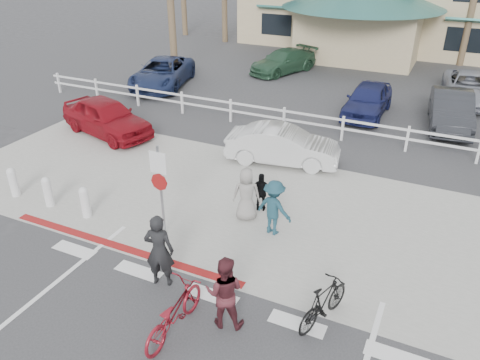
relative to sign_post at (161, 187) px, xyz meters
The scene contains 24 objects.
ground 3.50m from the sign_post, 43.73° to the right, with size 140.00×140.00×0.00m, color #333335.
sidewalk_plaza 3.56m from the sign_post, 45.00° to the left, with size 22.00×7.00×0.01m, color gray.
cross_street 6.86m from the sign_post, 69.94° to the left, with size 40.00×5.00×0.01m, color #333335.
parking_lot 16.03m from the sign_post, 81.72° to the left, with size 50.00×16.00×0.01m, color #333335.
curb_red 1.89m from the sign_post, 124.99° to the right, with size 7.00×0.25×0.02m, color maroon.
rail_fence 8.81m from the sign_post, 71.36° to the left, with size 29.40×0.16×1.00m, color silver, non-canonical shape.
sign_post is the anchor object (origin of this frame).
bollard_0 2.69m from the sign_post, behind, with size 0.26×0.26×0.95m, color silver, non-canonical shape.
bollard_1 4.03m from the sign_post, behind, with size 0.26×0.26×0.95m, color silver, non-canonical shape.
bollard_2 5.39m from the sign_post, behind, with size 0.26×0.26×0.95m, color silver, non-canonical shape.
bike_red 3.66m from the sign_post, 53.46° to the right, with size 0.68×1.95×1.02m, color maroon.
rider_red 2.06m from the sign_post, 58.52° to the right, with size 0.67×0.44×1.83m, color black.
bike_black 4.99m from the sign_post, 15.12° to the right, with size 0.46×1.64×0.98m, color black.
rider_black 3.71m from the sign_post, 36.95° to the right, with size 0.80×0.63×1.65m, color #4E1E25.
pedestrian_a 3.00m from the sign_post, 26.72° to the left, with size 1.01×0.58×1.57m, color #193E4C.
pedestrian_child 3.04m from the sign_post, 50.16° to the left, with size 0.70×0.29×1.19m, color black.
pedestrian_b 2.43m from the sign_post, 44.95° to the left, with size 0.77×0.50×1.57m, color gray.
car_white_sedan 5.71m from the sign_post, 76.87° to the left, with size 1.37×3.92×1.29m, color silver.
car_red_compact 7.80m from the sign_post, 140.01° to the left, with size 1.72×4.28×1.46m, color maroon.
lot_car_0 13.76m from the sign_post, 123.61° to the left, with size 2.35×5.11×1.42m, color navy.
lot_car_2 12.01m from the sign_post, 75.72° to the left, with size 1.65×4.11×1.40m, color #171C4E.
lot_car_3 13.27m from the sign_post, 61.38° to the left, with size 1.55×4.44×1.46m, color #242529.
lot_car_4 16.94m from the sign_post, 99.77° to the left, with size 1.78×4.38×1.27m, color #284D35.
lot_car_5 17.05m from the sign_post, 65.96° to the left, with size 2.23×4.84×1.34m, color gray.
Camera 1 is at (3.97, -6.38, 7.23)m, focal length 35.00 mm.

